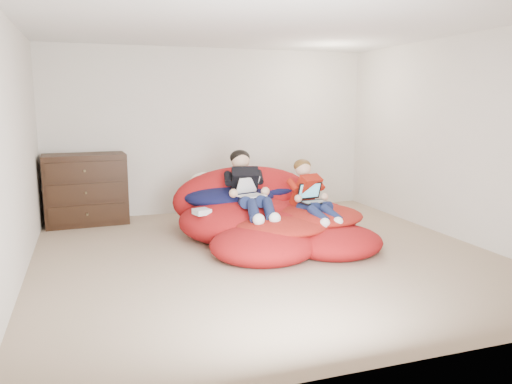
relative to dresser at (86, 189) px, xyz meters
name	(u,v)px	position (x,y,z in m)	size (l,w,h in m)	color
room_shell	(267,236)	(1.90, -2.21, -0.27)	(5.10, 5.10, 2.77)	tan
dresser	(86,189)	(0.00, 0.00, 0.00)	(1.12, 0.64, 0.99)	black
beanbag_pile	(267,217)	(2.16, -1.50, -0.22)	(2.27, 2.43, 0.91)	#B01316
cream_pillow	(204,181)	(1.55, -0.63, 0.13)	(0.41, 0.26, 0.26)	white
older_boy	(248,185)	(1.90, -1.50, 0.20)	(0.41, 1.22, 0.75)	black
younger_boy	(310,191)	(2.61, -1.80, 0.13)	(0.39, 1.00, 0.68)	#9C1B0D
laptop_white	(250,191)	(1.90, -1.59, 0.14)	(0.36, 0.40, 0.21)	silver
laptop_black	(312,197)	(2.61, -1.85, 0.06)	(0.34, 0.33, 0.23)	black
power_adapter	(202,212)	(1.29, -1.62, -0.07)	(0.18, 0.18, 0.07)	silver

